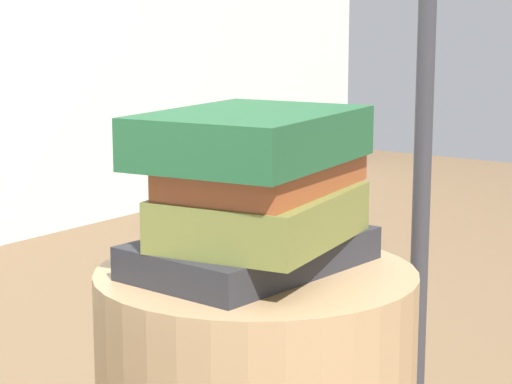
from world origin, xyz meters
name	(u,v)px	position (x,y,z in m)	size (l,w,h in m)	color
book_charcoal	(252,253)	(0.01, 0.01, 0.51)	(0.29, 0.18, 0.04)	#28282D
book_olive	(261,216)	(-0.01, -0.01, 0.56)	(0.24, 0.18, 0.06)	olive
book_rust	(265,175)	(0.01, -0.01, 0.60)	(0.26, 0.16, 0.03)	#994723
book_forest	(250,137)	(-0.01, 0.00, 0.65)	(0.27, 0.20, 0.06)	#1E512D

